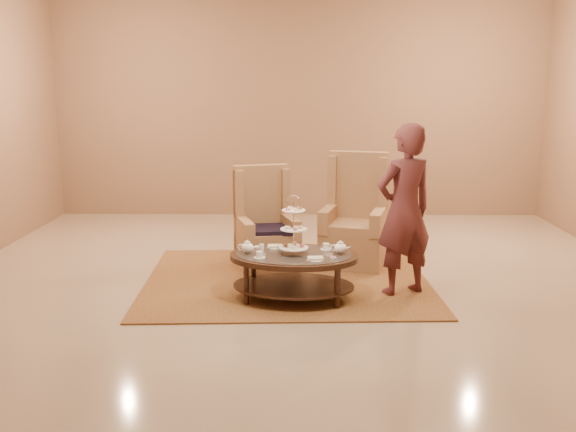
{
  "coord_description": "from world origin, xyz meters",
  "views": [
    {
      "loc": [
        -0.01,
        -6.63,
        2.21
      ],
      "look_at": [
        -0.12,
        0.2,
        0.77
      ],
      "focal_mm": 40.0,
      "sensor_mm": 36.0,
      "label": 1
    }
  ],
  "objects_px": {
    "armchair_right": "(355,227)",
    "person": "(404,211)",
    "armchair_left": "(265,235)",
    "tea_table": "(294,262)"
  },
  "relations": [
    {
      "from": "person",
      "to": "armchair_right",
      "type": "bearing_deg",
      "value": -96.75
    },
    {
      "from": "armchair_left",
      "to": "person",
      "type": "relative_size",
      "value": 0.68
    },
    {
      "from": "tea_table",
      "to": "armchair_right",
      "type": "relative_size",
      "value": 1.01
    },
    {
      "from": "tea_table",
      "to": "person",
      "type": "distance_m",
      "value": 1.27
    },
    {
      "from": "armchair_left",
      "to": "person",
      "type": "xyz_separation_m",
      "value": [
        1.49,
        -0.93,
        0.48
      ]
    },
    {
      "from": "tea_table",
      "to": "person",
      "type": "bearing_deg",
      "value": 15.27
    },
    {
      "from": "tea_table",
      "to": "armchair_left",
      "type": "relative_size",
      "value": 1.12
    },
    {
      "from": "person",
      "to": "armchair_left",
      "type": "bearing_deg",
      "value": -57.54
    },
    {
      "from": "person",
      "to": "tea_table",
      "type": "bearing_deg",
      "value": -15.3
    },
    {
      "from": "armchair_right",
      "to": "person",
      "type": "height_order",
      "value": "person"
    }
  ]
}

